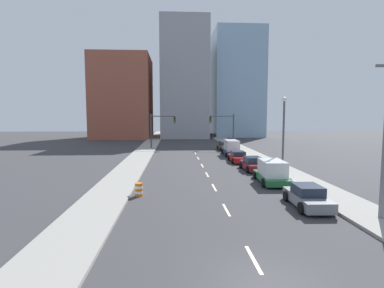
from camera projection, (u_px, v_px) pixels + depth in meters
name	position (u px, v px, depth m)	size (l,w,h in m)	color
ground_plane	(269.00, 287.00, 10.08)	(200.00, 200.00, 0.00)	#38383A
sidewalk_left	(150.00, 145.00, 57.08)	(3.23, 95.53, 0.18)	gray
sidewalk_right	(232.00, 145.00, 58.00)	(3.23, 95.53, 0.18)	gray
lane_stripe_at_2m	(253.00, 259.00, 12.07)	(0.16, 2.40, 0.01)	beige
lane_stripe_at_8m	(226.00, 210.00, 18.35)	(0.16, 2.40, 0.01)	beige
lane_stripe_at_14m	(214.00, 187.00, 24.02)	(0.16, 2.40, 0.01)	beige
lane_stripe_at_19m	(207.00, 174.00, 29.29)	(0.16, 2.40, 0.01)	beige
lane_stripe_at_24m	(202.00, 166.00, 34.40)	(0.16, 2.40, 0.01)	beige
lane_stripe_at_30m	(198.00, 158.00, 40.28)	(0.16, 2.40, 0.01)	beige
lane_stripe_at_36m	(195.00, 153.00, 45.60)	(0.16, 2.40, 0.01)	beige
building_brick_left	(123.00, 98.00, 76.08)	(14.00, 16.00, 20.47)	#9E513D
building_office_center	(184.00, 82.00, 80.52)	(12.00, 20.00, 29.65)	#99999E
building_glass_right	(235.00, 85.00, 85.38)	(13.00, 20.00, 28.59)	#8CADC6
traffic_signal_left	(158.00, 126.00, 51.32)	(4.34, 0.35, 6.03)	#38383D
traffic_signal_right	(226.00, 126.00, 51.99)	(4.34, 0.35, 6.03)	#38383D
traffic_barrel	(139.00, 190.00, 21.43)	(0.56, 0.56, 0.95)	orange
street_lamp	(284.00, 129.00, 29.70)	(0.44, 0.44, 7.57)	#4C4C51
sedan_gray	(307.00, 197.00, 18.84)	(2.15, 4.35, 1.42)	slate
box_truck_green	(272.00, 172.00, 25.55)	(2.54, 5.30, 1.97)	#1E6033
sedan_maroon	(253.00, 164.00, 31.41)	(2.19, 4.39, 1.44)	maroon
sedan_red	(238.00, 157.00, 37.04)	(2.03, 4.49, 1.35)	red
box_truck_navy	(231.00, 148.00, 43.03)	(2.32, 6.30, 2.23)	#141E47
sedan_brown	(225.00, 146.00, 49.60)	(2.33, 4.73, 1.45)	brown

